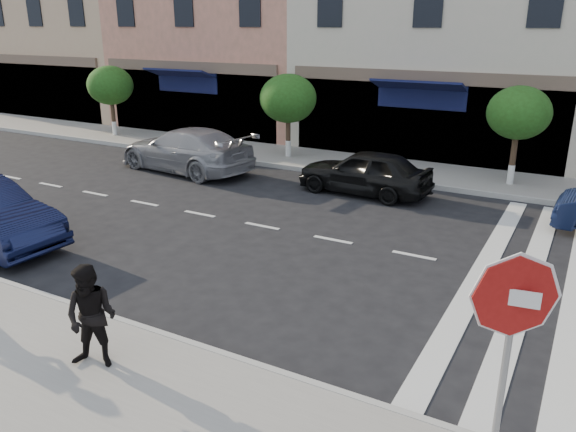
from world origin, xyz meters
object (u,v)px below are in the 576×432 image
Objects in this scene: stop_sign at (512,320)px; car_far_mid at (365,172)px; walker at (91,317)px; car_far_left at (186,150)px.

car_far_mid is at bearing 110.67° from stop_sign.
walker reaches higher than car_far_mid.
car_far_left is at bearing 102.72° from walker.
car_far_left is (-6.53, 10.25, -0.18)m from walker.
car_far_mid is (-5.50, 10.01, -1.39)m from stop_sign.
stop_sign reaches higher than car_far_left.
stop_sign reaches higher than car_far_mid.
walker is at bearing 2.81° from car_far_mid.
car_far_left is 6.52m from car_far_mid.
car_far_mid is at bearing 70.34° from walker.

